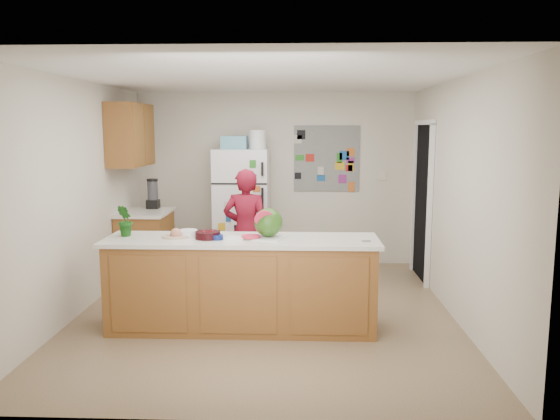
{
  "coord_description": "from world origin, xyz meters",
  "views": [
    {
      "loc": [
        0.38,
        -5.71,
        1.98
      ],
      "look_at": [
        0.15,
        0.2,
        1.1
      ],
      "focal_mm": 35.0,
      "sensor_mm": 36.0,
      "label": 1
    }
  ],
  "objects_px": {
    "refrigerator": "(242,209)",
    "person": "(246,231)",
    "watermelon": "(268,222)",
    "cherry_bowl": "(208,235)"
  },
  "relations": [
    {
      "from": "refrigerator",
      "to": "watermelon",
      "type": "xyz_separation_m",
      "value": [
        0.51,
        -2.33,
        0.22
      ]
    },
    {
      "from": "watermelon",
      "to": "cherry_bowl",
      "type": "relative_size",
      "value": 1.14
    },
    {
      "from": "refrigerator",
      "to": "person",
      "type": "height_order",
      "value": "refrigerator"
    },
    {
      "from": "cherry_bowl",
      "to": "refrigerator",
      "type": "bearing_deg",
      "value": 88.21
    },
    {
      "from": "person",
      "to": "cherry_bowl",
      "type": "xyz_separation_m",
      "value": [
        -0.25,
        -1.25,
        0.2
      ]
    },
    {
      "from": "cherry_bowl",
      "to": "person",
      "type": "bearing_deg",
      "value": 78.86
    },
    {
      "from": "refrigerator",
      "to": "person",
      "type": "xyz_separation_m",
      "value": [
        0.17,
        -1.15,
        -0.09
      ]
    },
    {
      "from": "refrigerator",
      "to": "watermelon",
      "type": "relative_size",
      "value": 6.09
    },
    {
      "from": "person",
      "to": "refrigerator",
      "type": "bearing_deg",
      "value": -78.17
    },
    {
      "from": "watermelon",
      "to": "cherry_bowl",
      "type": "distance_m",
      "value": 0.6
    }
  ]
}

